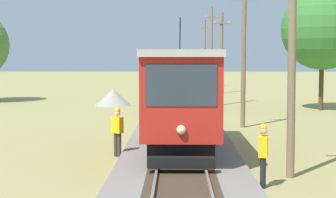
# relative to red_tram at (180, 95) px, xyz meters

# --- Properties ---
(red_tram) EXTENTS (2.60, 8.54, 4.79)m
(red_tram) POSITION_rel_red_tram_xyz_m (0.00, 0.00, 0.00)
(red_tram) COLOR red
(red_tram) RESTS_ON rail_right
(freight_car) EXTENTS (2.40, 5.20, 2.31)m
(freight_car) POSITION_rel_red_tram_xyz_m (-0.00, 18.48, -0.64)
(freight_car) COLOR #384C33
(freight_car) RESTS_ON rail_right
(utility_pole_near_tram) EXTENTS (1.40, 0.36, 7.34)m
(utility_pole_near_tram) POSITION_rel_red_tram_xyz_m (3.27, -3.83, 1.57)
(utility_pole_near_tram) COLOR #7A664C
(utility_pole_near_tram) RESTS_ON ground
(utility_pole_mid) EXTENTS (1.40, 0.33, 7.41)m
(utility_pole_mid) POSITION_rel_red_tram_xyz_m (3.27, 7.63, 1.61)
(utility_pole_mid) COLOR #7A664C
(utility_pole_mid) RESTS_ON ground
(utility_pole_far) EXTENTS (1.40, 0.56, 6.96)m
(utility_pole_far) POSITION_rel_red_tram_xyz_m (3.27, 20.88, 1.38)
(utility_pole_far) COLOR #7A664C
(utility_pole_far) RESTS_ON ground
(utility_pole_distant) EXTENTS (1.40, 0.30, 8.47)m
(utility_pole_distant) POSITION_rel_red_tram_xyz_m (3.27, 32.84, 2.14)
(utility_pole_distant) COLOR #7A664C
(utility_pole_distant) RESTS_ON ground
(utility_pole_horizon) EXTENTS (1.40, 0.37, 8.07)m
(utility_pole_horizon) POSITION_rel_red_tram_xyz_m (3.27, 45.15, 1.94)
(utility_pole_horizon) COLOR #7A664C
(utility_pole_horizon) RESTS_ON ground
(gravel_pile) EXTENTS (2.72, 2.72, 1.25)m
(gravel_pile) POSITION_rel_red_tram_xyz_m (-4.84, 19.97, -1.57)
(gravel_pile) COLOR #9E998E
(gravel_pile) RESTS_ON ground
(track_worker) EXTENTS (0.32, 0.43, 1.78)m
(track_worker) POSITION_rel_red_tram_xyz_m (2.24, -5.19, -1.21)
(track_worker) COLOR black
(track_worker) RESTS_ON ground
(second_worker) EXTENTS (0.45, 0.41, 1.78)m
(second_worker) POSITION_rel_red_tram_xyz_m (-2.27, -0.57, -1.21)
(second_worker) COLOR #38332D
(second_worker) RESTS_ON ground
(tree_left_far) EXTENTS (5.53, 5.53, 8.26)m
(tree_left_far) POSITION_rel_red_tram_xyz_m (9.67, 16.80, 3.30)
(tree_left_far) COLOR #4C3823
(tree_left_far) RESTS_ON ground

